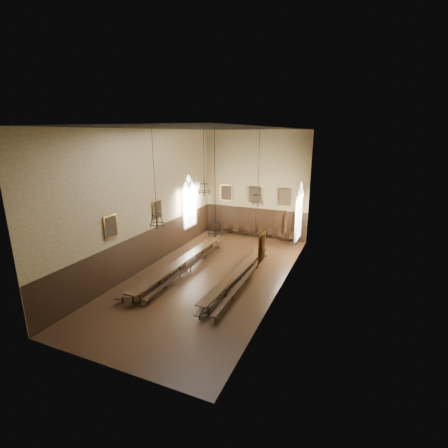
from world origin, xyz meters
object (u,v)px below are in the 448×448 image
Objects in this scene: chandelier_front_left at (157,218)px; chandelier_back_left at (204,188)px; chair_1 at (225,231)px; table_right at (237,277)px; bench_left_outer at (173,265)px; bench_right_inner at (230,277)px; chandelier_front_right at (215,224)px; bench_left_inner at (190,267)px; chair_7 at (291,240)px; chair_0 at (216,230)px; bench_right_outer at (246,278)px; chair_3 at (247,234)px; chair_6 at (280,238)px; table_left at (183,265)px; chair_4 at (259,235)px; chair_2 at (236,232)px; chair_5 at (269,237)px; chandelier_back_right at (258,197)px.

chandelier_back_left is at bearing 85.63° from chandelier_front_left.
table_right is at bearing -64.71° from chair_1.
bench_left_outer is 4.58m from chandelier_front_left.
chandelier_front_right is at bearing -85.42° from bench_right_inner.
bench_left_inner is 9.66m from chair_7.
chandelier_front_right reaches higher than bench_left_outer.
table_right is 1.70× the size of chandelier_front_left.
bench_left_inner is at bearing -73.72° from chair_0.
chair_3 reaches higher than bench_right_outer.
chair_6 is at bearing 0.07° from chair_3.
chair_0 is at bearing 174.83° from chair_1.
bench_left_outer is at bearing -112.31° from chair_6.
table_left is 10.03m from chair_7.
table_left is at bearing 142.37° from chandelier_front_right.
chair_1 is at bearing -161.05° from chair_4.
chair_5 is (3.07, -0.13, 0.02)m from chair_2.
chair_1 is at bearing 92.60° from chandelier_front_left.
chandelier_front_right is at bearing -104.66° from bench_right_outer.
chair_5 is (2.96, 8.29, 0.01)m from bench_left_inner.
chair_1 is 0.96× the size of chair_3.
bench_left_inner is 1.88× the size of chandelier_front_left.
bench_left_outer is 7.14m from chandelier_back_right.
chair_7 is (6.91, -0.05, -0.00)m from chair_0.
bench_left_inner is 1.01× the size of bench_right_outer.
bench_right_inner is at bearing -7.31° from bench_left_inner.
chandelier_back_right is (3.81, -6.00, 4.49)m from chair_2.
table_left is 4.49m from chandelier_front_left.
chandelier_back_right is (-1.17, -5.92, 4.50)m from chair_7.
chandelier_front_right is (1.10, -11.34, 4.01)m from chair_4.
bench_right_inner is at bearing -107.82° from chair_7.
table_left is at bearing -148.23° from chandelier_back_right.
bench_left_outer is 11.08× the size of chair_3.
chair_6 reaches higher than chair_1.
chair_1 is (-1.09, 8.34, -0.01)m from bench_left_inner.
chair_2 is at bearing 122.40° from chandelier_back_right.
bench_left_inner is at bearing 76.99° from chandelier_front_left.
bench_left_outer is (-4.57, 0.05, -0.05)m from table_right.
bench_left_outer is 10.33× the size of chair_6.
chair_3 is 0.95× the size of chair_4.
chandelier_front_left is (1.46, -10.97, 3.92)m from chair_0.
chair_4 is 2.79m from chair_7.
bench_left_inner is 8.63m from chair_4.
bench_left_outer is 11.72× the size of chair_7.
chair_6 reaches higher than bench_left_inner.
chandelier_front_right reaches higher than chair_5.
bench_left_inner is at bearing -85.53° from chandelier_back_left.
bench_right_inner is 9.62m from chair_1.
chair_1 is at bearing 110.68° from chandelier_front_right.
bench_right_inner is 10.00× the size of chair_5.
chair_4 reaches higher than bench_right_inner.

